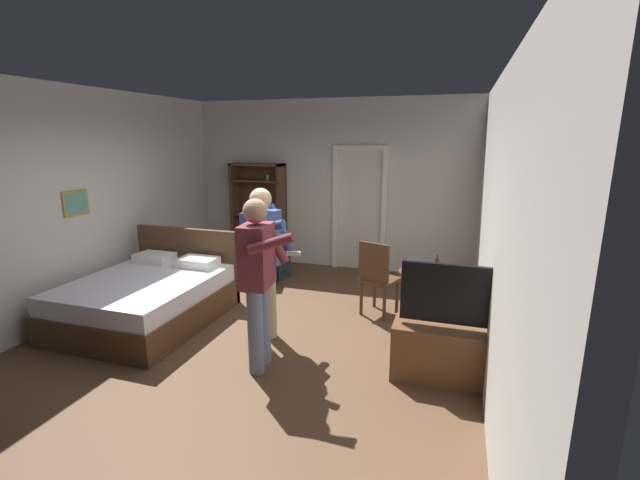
# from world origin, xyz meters

# --- Properties ---
(ground_plane) EXTENTS (6.48, 6.48, 0.00)m
(ground_plane) POSITION_xyz_m (0.00, 0.00, 0.00)
(ground_plane) COLOR brown
(wall_back) EXTENTS (5.15, 0.12, 2.90)m
(wall_back) POSITION_xyz_m (0.00, 3.01, 1.45)
(wall_back) COLOR beige
(wall_back) RESTS_ON ground_plane
(wall_left) EXTENTS (0.15, 6.13, 2.90)m
(wall_left) POSITION_xyz_m (-2.52, -0.00, 1.45)
(wall_left) COLOR beige
(wall_left) RESTS_ON ground_plane
(wall_right) EXTENTS (0.12, 6.13, 2.90)m
(wall_right) POSITION_xyz_m (2.52, 0.00, 1.45)
(wall_right) COLOR beige
(wall_right) RESTS_ON ground_plane
(doorway_frame) EXTENTS (0.93, 0.08, 2.13)m
(doorway_frame) POSITION_xyz_m (0.53, 2.93, 1.22)
(doorway_frame) COLOR white
(doorway_frame) RESTS_ON ground_plane
(bed) EXTENTS (1.58, 1.92, 1.02)m
(bed) POSITION_xyz_m (-1.49, -0.02, 0.30)
(bed) COLOR #4C331E
(bed) RESTS_ON ground_plane
(bookshelf) EXTENTS (0.98, 0.32, 1.81)m
(bookshelf) POSITION_xyz_m (-1.29, 2.78, 0.98)
(bookshelf) COLOR #4C331E
(bookshelf) RESTS_ON ground_plane
(tv_flatscreen) EXTENTS (1.08, 0.40, 1.16)m
(tv_flatscreen) POSITION_xyz_m (2.16, -0.34, 0.34)
(tv_flatscreen) COLOR brown
(tv_flatscreen) RESTS_ON ground_plane
(side_table) EXTENTS (0.62, 0.62, 0.70)m
(side_table) POSITION_xyz_m (1.81, 0.85, 0.47)
(side_table) COLOR #4C331E
(side_table) RESTS_ON ground_plane
(laptop) EXTENTS (0.32, 0.33, 0.17)m
(laptop) POSITION_xyz_m (1.78, 0.80, 0.75)
(laptop) COLOR black
(laptop) RESTS_ON side_table
(bottle_on_table) EXTENTS (0.06, 0.06, 0.25)m
(bottle_on_table) POSITION_xyz_m (1.95, 0.77, 0.81)
(bottle_on_table) COLOR #372E21
(bottle_on_table) RESTS_ON side_table
(wooden_chair) EXTENTS (0.54, 0.54, 0.99)m
(wooden_chair) POSITION_xyz_m (1.21, 0.99, 0.54)
(wooden_chair) COLOR #4C331E
(wooden_chair) RESTS_ON ground_plane
(person_blue_shirt) EXTENTS (0.67, 0.55, 1.72)m
(person_blue_shirt) POSITION_xyz_m (0.34, -0.65, 0.99)
(person_blue_shirt) COLOR slate
(person_blue_shirt) RESTS_ON ground_plane
(person_striped_shirt) EXTENTS (0.62, 0.65, 1.74)m
(person_striped_shirt) POSITION_xyz_m (0.14, -0.10, 1.01)
(person_striped_shirt) COLOR tan
(person_striped_shirt) RESTS_ON ground_plane
(suitcase_dark) EXTENTS (0.66, 0.46, 0.45)m
(suitcase_dark) POSITION_xyz_m (-0.79, 2.09, 0.22)
(suitcase_dark) COLOR #1E2D38
(suitcase_dark) RESTS_ON ground_plane
(suitcase_small) EXTENTS (0.60, 0.43, 0.36)m
(suitcase_small) POSITION_xyz_m (-0.75, 1.57, 0.18)
(suitcase_small) COLOR black
(suitcase_small) RESTS_ON ground_plane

